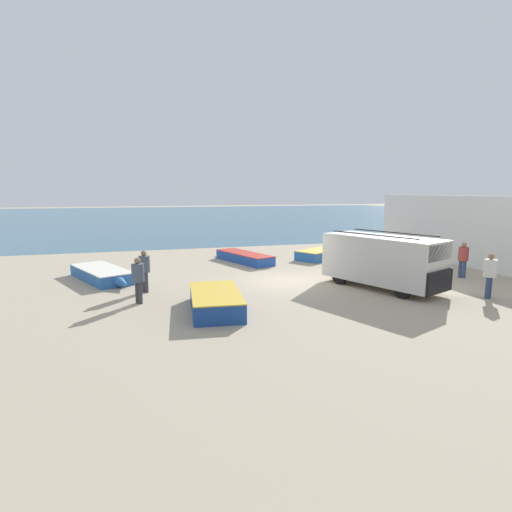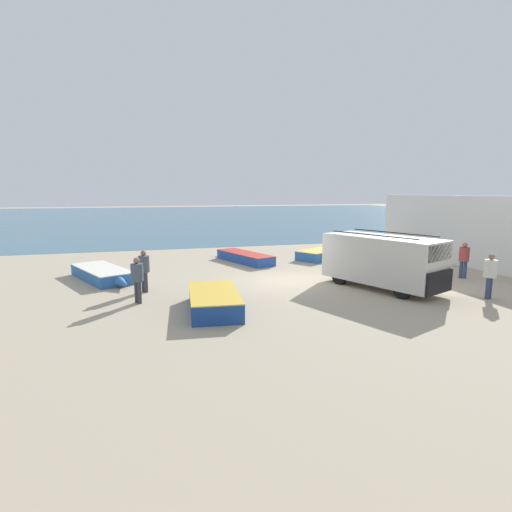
% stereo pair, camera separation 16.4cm
% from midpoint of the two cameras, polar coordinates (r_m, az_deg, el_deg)
% --- Properties ---
extents(ground_plane, '(200.00, 200.00, 0.00)m').
position_cam_midpoint_polar(ground_plane, '(18.62, 4.63, -3.64)').
color(ground_plane, tan).
extents(sea_water, '(120.00, 80.00, 0.01)m').
position_cam_midpoint_polar(sea_water, '(69.42, -10.59, 5.66)').
color(sea_water, '#33607A').
rests_on(sea_water, ground_plane).
extents(harbor_wall, '(0.50, 15.06, 3.90)m').
position_cam_midpoint_polar(harbor_wall, '(25.15, 28.18, 3.15)').
color(harbor_wall, silver).
rests_on(harbor_wall, ground_plane).
extents(parked_van, '(3.71, 5.50, 2.38)m').
position_cam_midpoint_polar(parked_van, '(17.93, 17.85, -0.53)').
color(parked_van, beige).
rests_on(parked_van, ground_plane).
extents(fishing_rowboat_0, '(4.01, 3.06, 0.58)m').
position_cam_midpoint_polar(fishing_rowboat_0, '(25.11, 9.67, 0.28)').
color(fishing_rowboat_0, '#2D66AD').
rests_on(fishing_rowboat_0, ground_plane).
extents(fishing_rowboat_1, '(2.70, 5.26, 0.56)m').
position_cam_midpoint_polar(fishing_rowboat_1, '(23.72, -1.64, -0.14)').
color(fishing_rowboat_1, '#234CA3').
rests_on(fishing_rowboat_1, ground_plane).
extents(fishing_rowboat_2, '(3.21, 5.09, 0.55)m').
position_cam_midpoint_polar(fishing_rowboat_2, '(20.17, -20.81, -2.42)').
color(fishing_rowboat_2, '#2D66AD').
rests_on(fishing_rowboat_2, ground_plane).
extents(fishing_rowboat_3, '(2.00, 4.29, 0.67)m').
position_cam_midpoint_polar(fishing_rowboat_3, '(14.27, -5.70, -6.27)').
color(fishing_rowboat_3, navy).
rests_on(fishing_rowboat_3, ground_plane).
extents(fisherman_0, '(0.45, 0.45, 1.72)m').
position_cam_midpoint_polar(fisherman_0, '(21.54, 27.78, -0.13)').
color(fisherman_0, navy).
rests_on(fisherman_0, ground_plane).
extents(fisherman_1, '(0.45, 0.45, 1.73)m').
position_cam_midpoint_polar(fisherman_1, '(15.41, -16.32, -2.77)').
color(fisherman_1, '#38383D').
rests_on(fisherman_1, ground_plane).
extents(fisherman_2, '(0.46, 0.46, 1.75)m').
position_cam_midpoint_polar(fisherman_2, '(17.05, -15.45, -1.56)').
color(fisherman_2, '#38383D').
rests_on(fisherman_2, ground_plane).
extents(fisherman_3, '(0.46, 0.46, 1.77)m').
position_cam_midpoint_polar(fisherman_3, '(17.90, 30.70, -1.99)').
color(fisherman_3, navy).
rests_on(fisherman_3, ground_plane).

